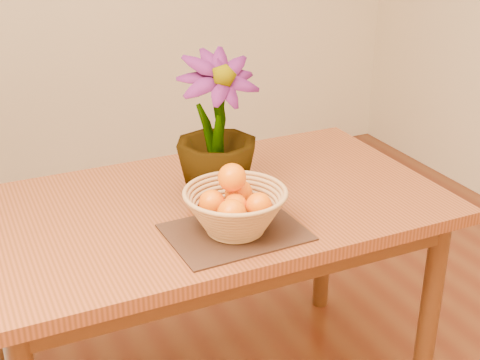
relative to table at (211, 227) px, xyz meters
name	(u,v)px	position (x,y,z in m)	size (l,w,h in m)	color
table	(211,227)	(0.00, 0.00, 0.00)	(1.40, 0.80, 0.75)	brown
placemat	(235,232)	(-0.01, -0.21, 0.09)	(0.36, 0.27, 0.01)	#3C2216
wicker_basket	(235,213)	(-0.01, -0.21, 0.15)	(0.28, 0.28, 0.12)	tan
orange_pile	(235,198)	(-0.01, -0.21, 0.19)	(0.18, 0.18, 0.14)	#F26503
potted_plant	(216,128)	(0.04, 0.03, 0.31)	(0.25, 0.25, 0.44)	#164513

